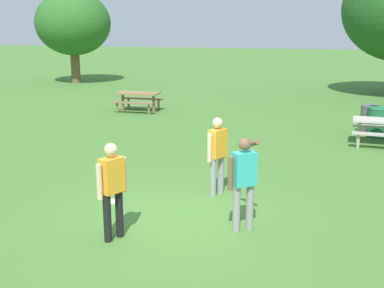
{
  "coord_description": "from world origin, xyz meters",
  "views": [
    {
      "loc": [
        2.55,
        -8.17,
        3.51
      ],
      "look_at": [
        -0.08,
        1.61,
        1.0
      ],
      "focal_mm": 46.17,
      "sensor_mm": 36.0,
      "label": 1
    }
  ],
  "objects_px": {
    "picnic_table_far": "(138,98)",
    "trash_can_beside_table": "(377,122)",
    "person_catcher": "(217,151)",
    "picnic_table_near": "(383,127)",
    "trash_can_further_along": "(369,119)",
    "tree_tall_left": "(73,23)",
    "person_bystander": "(244,177)",
    "frisbee": "(114,201)",
    "person_thrower": "(112,185)"
  },
  "relations": [
    {
      "from": "person_catcher",
      "to": "picnic_table_near",
      "type": "height_order",
      "value": "person_catcher"
    },
    {
      "from": "trash_can_beside_table",
      "to": "person_thrower",
      "type": "bearing_deg",
      "value": -118.39
    },
    {
      "from": "picnic_table_near",
      "to": "person_thrower",
      "type": "bearing_deg",
      "value": -121.95
    },
    {
      "from": "person_bystander",
      "to": "picnic_table_near",
      "type": "xyz_separation_m",
      "value": [
        2.95,
        7.03,
        -0.4
      ]
    },
    {
      "from": "person_thrower",
      "to": "picnic_table_near",
      "type": "height_order",
      "value": "person_thrower"
    },
    {
      "from": "person_thrower",
      "to": "trash_can_further_along",
      "type": "bearing_deg",
      "value": 63.56
    },
    {
      "from": "person_catcher",
      "to": "picnic_table_far",
      "type": "distance_m",
      "value": 10.25
    },
    {
      "from": "picnic_table_far",
      "to": "frisbee",
      "type": "bearing_deg",
      "value": -71.6
    },
    {
      "from": "person_thrower",
      "to": "picnic_table_far",
      "type": "xyz_separation_m",
      "value": [
        -3.97,
        11.41,
        -0.38
      ]
    },
    {
      "from": "frisbee",
      "to": "person_catcher",
      "type": "bearing_deg",
      "value": 26.75
    },
    {
      "from": "person_thrower",
      "to": "picnic_table_near",
      "type": "xyz_separation_m",
      "value": [
        4.95,
        7.94,
        -0.38
      ]
    },
    {
      "from": "frisbee",
      "to": "picnic_table_far",
      "type": "distance_m",
      "value": 10.35
    },
    {
      "from": "picnic_table_near",
      "to": "tree_tall_left",
      "type": "distance_m",
      "value": 19.93
    },
    {
      "from": "picnic_table_far",
      "to": "trash_can_beside_table",
      "type": "relative_size",
      "value": 1.78
    },
    {
      "from": "frisbee",
      "to": "picnic_table_near",
      "type": "height_order",
      "value": "picnic_table_near"
    },
    {
      "from": "person_catcher",
      "to": "person_bystander",
      "type": "distance_m",
      "value": 1.84
    },
    {
      "from": "picnic_table_near",
      "to": "trash_can_further_along",
      "type": "xyz_separation_m",
      "value": [
        -0.28,
        1.47,
        -0.08
      ]
    },
    {
      "from": "frisbee",
      "to": "trash_can_beside_table",
      "type": "xyz_separation_m",
      "value": [
        5.58,
        7.42,
        0.47
      ]
    },
    {
      "from": "person_bystander",
      "to": "tree_tall_left",
      "type": "distance_m",
      "value": 22.84
    },
    {
      "from": "picnic_table_far",
      "to": "person_catcher",
      "type": "bearing_deg",
      "value": -59.77
    },
    {
      "from": "person_catcher",
      "to": "trash_can_further_along",
      "type": "xyz_separation_m",
      "value": [
        3.49,
        6.85,
        -0.46
      ]
    },
    {
      "from": "person_thrower",
      "to": "person_bystander",
      "type": "bearing_deg",
      "value": 24.49
    },
    {
      "from": "person_bystander",
      "to": "trash_can_further_along",
      "type": "relative_size",
      "value": 1.71
    },
    {
      "from": "picnic_table_far",
      "to": "tree_tall_left",
      "type": "distance_m",
      "value": 11.12
    },
    {
      "from": "person_bystander",
      "to": "tree_tall_left",
      "type": "relative_size",
      "value": 0.31
    },
    {
      "from": "person_catcher",
      "to": "tree_tall_left",
      "type": "height_order",
      "value": "tree_tall_left"
    },
    {
      "from": "picnic_table_near",
      "to": "tree_tall_left",
      "type": "bearing_deg",
      "value": 144.07
    },
    {
      "from": "person_bystander",
      "to": "trash_can_beside_table",
      "type": "relative_size",
      "value": 1.71
    },
    {
      "from": "person_thrower",
      "to": "picnic_table_far",
      "type": "bearing_deg",
      "value": 109.18
    },
    {
      "from": "picnic_table_far",
      "to": "person_thrower",
      "type": "bearing_deg",
      "value": -70.82
    },
    {
      "from": "person_thrower",
      "to": "picnic_table_near",
      "type": "bearing_deg",
      "value": 58.05
    },
    {
      "from": "person_catcher",
      "to": "trash_can_further_along",
      "type": "height_order",
      "value": "person_catcher"
    },
    {
      "from": "picnic_table_far",
      "to": "trash_can_further_along",
      "type": "xyz_separation_m",
      "value": [
        8.64,
        -2.0,
        -0.08
      ]
    },
    {
      "from": "person_thrower",
      "to": "trash_can_beside_table",
      "type": "bearing_deg",
      "value": 61.61
    },
    {
      "from": "person_thrower",
      "to": "trash_can_beside_table",
      "type": "distance_m",
      "value": 10.27
    },
    {
      "from": "picnic_table_near",
      "to": "tree_tall_left",
      "type": "height_order",
      "value": "tree_tall_left"
    },
    {
      "from": "person_thrower",
      "to": "tree_tall_left",
      "type": "height_order",
      "value": "tree_tall_left"
    },
    {
      "from": "frisbee",
      "to": "trash_can_further_along",
      "type": "xyz_separation_m",
      "value": [
        5.38,
        7.8,
        0.47
      ]
    },
    {
      "from": "frisbee",
      "to": "trash_can_beside_table",
      "type": "height_order",
      "value": "trash_can_beside_table"
    },
    {
      "from": "frisbee",
      "to": "picnic_table_near",
      "type": "bearing_deg",
      "value": 48.25
    },
    {
      "from": "trash_can_further_along",
      "to": "person_catcher",
      "type": "bearing_deg",
      "value": -116.99
    },
    {
      "from": "picnic_table_far",
      "to": "picnic_table_near",
      "type": "bearing_deg",
      "value": -21.25
    },
    {
      "from": "person_bystander",
      "to": "trash_can_beside_table",
      "type": "distance_m",
      "value": 8.62
    },
    {
      "from": "trash_can_beside_table",
      "to": "tree_tall_left",
      "type": "bearing_deg",
      "value": 146.58
    },
    {
      "from": "tree_tall_left",
      "to": "trash_can_beside_table",
      "type": "bearing_deg",
      "value": -33.42
    },
    {
      "from": "picnic_table_far",
      "to": "trash_can_beside_table",
      "type": "bearing_deg",
      "value": -15.09
    },
    {
      "from": "person_catcher",
      "to": "trash_can_further_along",
      "type": "relative_size",
      "value": 1.71
    },
    {
      "from": "person_catcher",
      "to": "frisbee",
      "type": "relative_size",
      "value": 6.74
    },
    {
      "from": "trash_can_further_along",
      "to": "frisbee",
      "type": "bearing_deg",
      "value": -124.6
    },
    {
      "from": "frisbee",
      "to": "picnic_table_far",
      "type": "xyz_separation_m",
      "value": [
        -3.26,
        9.81,
        0.55
      ]
    }
  ]
}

